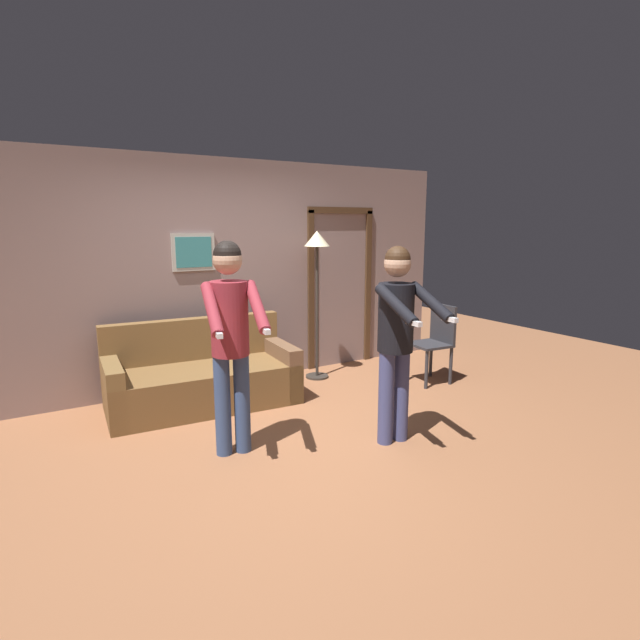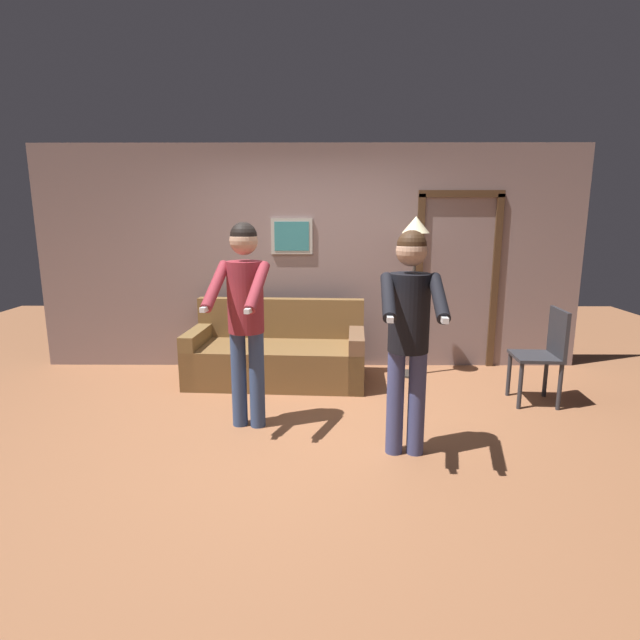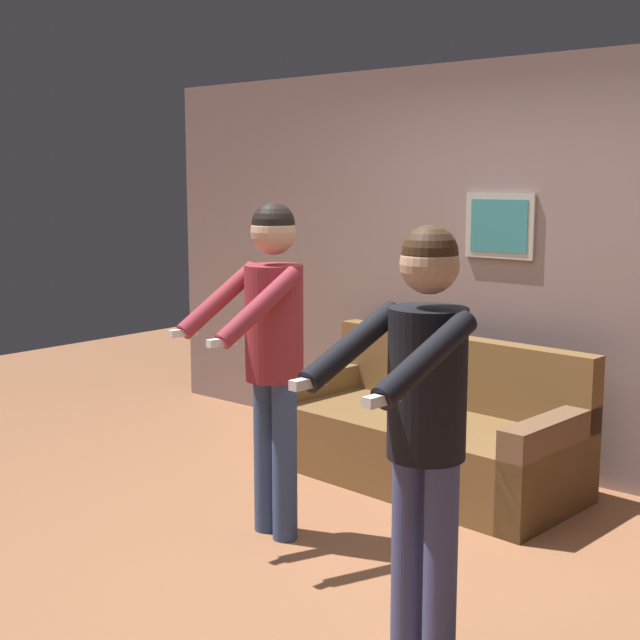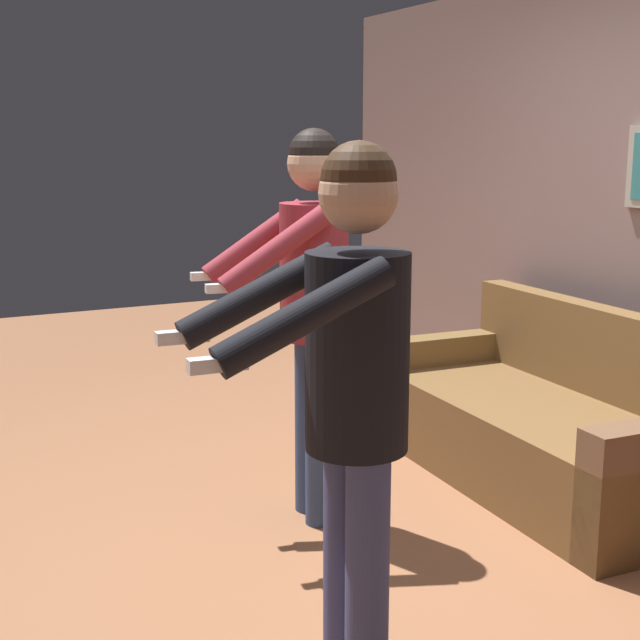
% 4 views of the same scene
% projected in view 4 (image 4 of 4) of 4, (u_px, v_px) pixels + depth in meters
% --- Properties ---
extents(ground_plane, '(12.00, 12.00, 0.00)m').
position_uv_depth(ground_plane, '(351.00, 563.00, 3.63)').
color(ground_plane, '#955E3D').
extents(couch, '(1.95, 0.97, 0.87)m').
position_uv_depth(couch, '(544.00, 427.00, 4.46)').
color(couch, brown).
rests_on(couch, ground_plane).
extents(person_standing_left, '(0.50, 0.68, 1.74)m').
position_uv_depth(person_standing_left, '(310.00, 288.00, 3.87)').
color(person_standing_left, '#354A76').
rests_on(person_standing_left, ground_plane).
extents(person_standing_right, '(0.46, 0.70, 1.69)m').
position_uv_depth(person_standing_right, '(351.00, 378.00, 2.54)').
color(person_standing_right, '#404677').
rests_on(person_standing_right, ground_plane).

